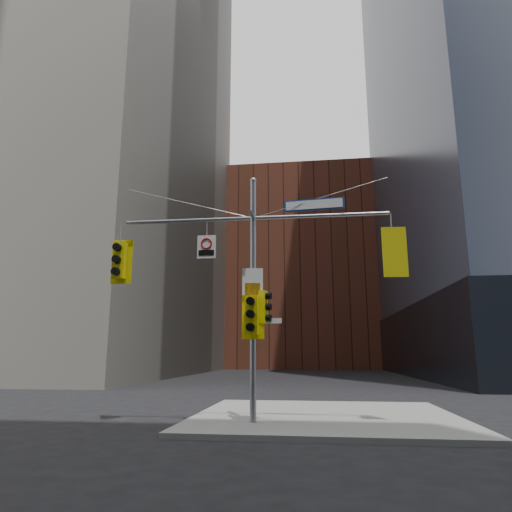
% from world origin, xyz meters
% --- Properties ---
extents(ground, '(160.00, 160.00, 0.00)m').
position_xyz_m(ground, '(0.00, 0.00, 0.00)').
color(ground, black).
rests_on(ground, ground).
extents(sidewalk_corner, '(8.00, 8.00, 0.15)m').
position_xyz_m(sidewalk_corner, '(2.00, 4.00, 0.07)').
color(sidewalk_corner, gray).
rests_on(sidewalk_corner, ground).
extents(tower_nw, '(36.00, 36.00, 80.00)m').
position_xyz_m(tower_nw, '(-28.00, 32.00, 40.00)').
color(tower_nw, gray).
rests_on(tower_nw, ground).
extents(brick_midrise, '(26.00, 20.00, 28.00)m').
position_xyz_m(brick_midrise, '(0.00, 58.00, 14.00)').
color(brick_midrise, brown).
rests_on(brick_midrise, ground).
extents(signal_assembly, '(8.00, 0.80, 7.30)m').
position_xyz_m(signal_assembly, '(0.00, 1.99, 4.42)').
color(signal_assembly, gray).
rests_on(signal_assembly, ground).
extents(traffic_light_west_arm, '(0.67, 0.52, 1.39)m').
position_xyz_m(traffic_light_west_arm, '(-4.16, 2.01, 4.80)').
color(traffic_light_west_arm, '#D8CA0B').
rests_on(traffic_light_west_arm, ground).
extents(traffic_light_east_arm, '(0.69, 0.56, 1.43)m').
position_xyz_m(traffic_light_east_arm, '(4.03, 1.99, 4.80)').
color(traffic_light_east_arm, '#D8CA0B').
rests_on(traffic_light_east_arm, ground).
extents(traffic_light_pole_side, '(0.41, 0.35, 0.95)m').
position_xyz_m(traffic_light_pole_side, '(0.32, 1.99, 3.31)').
color(traffic_light_pole_side, '#D8CA0B').
rests_on(traffic_light_pole_side, ground).
extents(traffic_light_pole_front, '(0.64, 0.52, 1.35)m').
position_xyz_m(traffic_light_pole_front, '(0.00, 1.73, 3.07)').
color(traffic_light_pole_front, '#D8CA0B').
rests_on(traffic_light_pole_front, ground).
extents(street_sign_blade, '(1.79, 0.22, 0.35)m').
position_xyz_m(street_sign_blade, '(1.83, 2.00, 6.35)').
color(street_sign_blade, navy).
rests_on(street_sign_blade, ground).
extents(regulatory_sign_arm, '(0.57, 0.06, 0.71)m').
position_xyz_m(regulatory_sign_arm, '(-1.42, 1.97, 5.17)').
color(regulatory_sign_arm, silver).
rests_on(regulatory_sign_arm, ground).
extents(regulatory_sign_pole, '(0.60, 0.09, 0.79)m').
position_xyz_m(regulatory_sign_pole, '(0.00, 1.88, 4.02)').
color(regulatory_sign_pole, silver).
rests_on(regulatory_sign_pole, ground).
extents(street_blade_ew, '(0.75, 0.08, 0.15)m').
position_xyz_m(street_blade_ew, '(0.45, 2.00, 2.91)').
color(street_blade_ew, silver).
rests_on(street_blade_ew, ground).
extents(street_blade_ns, '(0.06, 0.67, 0.13)m').
position_xyz_m(street_blade_ns, '(0.00, 2.45, 2.80)').
color(street_blade_ns, '#145926').
rests_on(street_blade_ns, ground).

